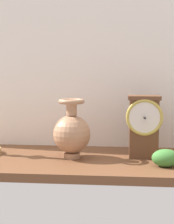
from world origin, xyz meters
The scene contains 5 objects.
ground_plane centered at (0.00, 0.00, -1.20)cm, with size 100.00×36.00×2.40cm, color brown.
back_wall centered at (0.00, 18.50, 32.50)cm, with size 120.00×2.00×65.00cm, color white.
mantel_clock centered at (19.11, 3.03, 9.90)cm, with size 10.91×9.81×18.79cm.
brass_vase_bulbous centered at (-2.45, 0.28, 7.84)cm, with size 11.35×11.35×17.83cm.
ivy_sprig centered at (24.55, -7.72, 2.44)cm, with size 7.64×5.35×4.89cm.
Camera 1 is at (12.07, -102.87, 25.36)cm, focal length 56.19 mm.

